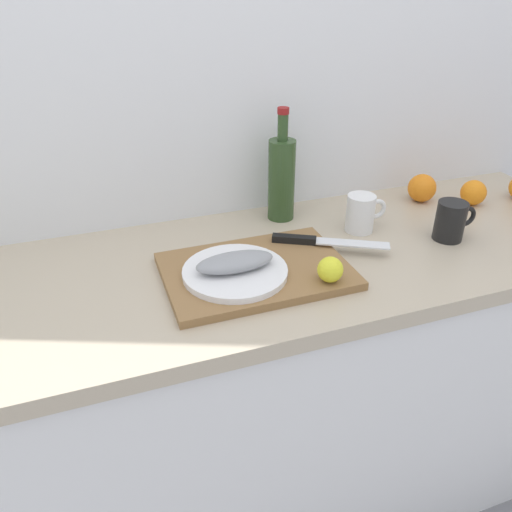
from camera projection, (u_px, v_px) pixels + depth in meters
ground_plane at (260, 496)px, 1.68m from camera, size 12.00×12.00×0.00m
back_wall at (219, 87)px, 1.33m from camera, size 3.20×0.05×2.50m
kitchen_counter at (261, 396)px, 1.46m from camera, size 2.00×0.60×0.90m
cutting_board at (256, 271)px, 1.18m from camera, size 0.42×0.29×0.02m
white_plate at (235, 272)px, 1.14m from camera, size 0.24×0.24×0.01m
fish_fillet at (235, 262)px, 1.13m from camera, size 0.18×0.08×0.04m
chef_knife at (315, 241)px, 1.27m from camera, size 0.27×0.16×0.02m
lemon_0 at (330, 270)px, 1.11m from camera, size 0.06×0.06×0.06m
wine_bottle at (282, 177)px, 1.39m from camera, size 0.07×0.07×0.31m
coffee_mug_0 at (361, 213)px, 1.36m from camera, size 0.12×0.08×0.10m
coffee_mug_2 at (451, 221)px, 1.32m from camera, size 0.12×0.08×0.10m
orange_0 at (422, 188)px, 1.53m from camera, size 0.08×0.08×0.08m
orange_2 at (473, 193)px, 1.52m from camera, size 0.07×0.07×0.07m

